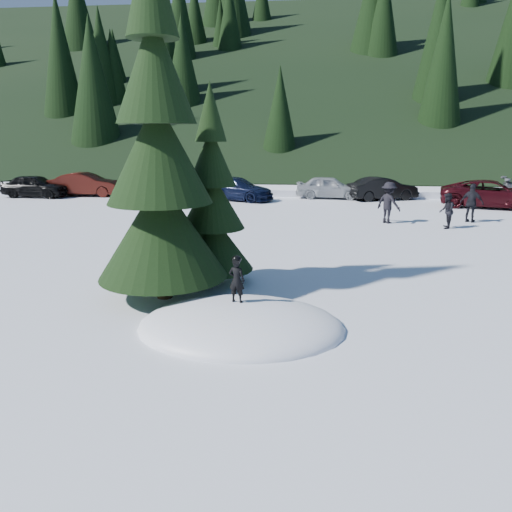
# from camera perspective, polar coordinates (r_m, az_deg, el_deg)

# --- Properties ---
(ground) EXTENTS (200.00, 200.00, 0.00)m
(ground) POSITION_cam_1_polar(r_m,az_deg,el_deg) (10.86, -1.73, -8.18)
(ground) COLOR white
(ground) RESTS_ON ground
(snow_mound) EXTENTS (4.48, 3.52, 0.96)m
(snow_mound) POSITION_cam_1_polar(r_m,az_deg,el_deg) (10.86, -1.73, -8.18)
(snow_mound) COLOR white
(snow_mound) RESTS_ON ground
(forest_hillside) EXTENTS (200.00, 60.00, 25.00)m
(forest_hillside) POSITION_cam_1_polar(r_m,az_deg,el_deg) (64.52, 5.12, 21.48)
(forest_hillside) COLOR black
(forest_hillside) RESTS_ON ground
(spruce_tall) EXTENTS (3.20, 3.20, 8.60)m
(spruce_tall) POSITION_cam_1_polar(r_m,az_deg,el_deg) (12.31, -11.05, 10.13)
(spruce_tall) COLOR black
(spruce_tall) RESTS_ON ground
(spruce_short) EXTENTS (2.20, 2.20, 5.37)m
(spruce_short) POSITION_cam_1_polar(r_m,az_deg,el_deg) (13.55, -5.02, 5.50)
(spruce_short) COLOR black
(spruce_short) RESTS_ON ground
(child_skier) EXTENTS (0.40, 0.31, 0.98)m
(child_skier) POSITION_cam_1_polar(r_m,az_deg,el_deg) (10.83, -2.22, -2.80)
(child_skier) COLOR black
(child_skier) RESTS_ON snow_mound
(adult_0) EXTENTS (0.74, 0.86, 1.54)m
(adult_0) POSITION_cam_1_polar(r_m,az_deg,el_deg) (23.16, 20.94, 4.85)
(adult_0) COLOR black
(adult_0) RESTS_ON ground
(adult_1) EXTENTS (1.11, 0.96, 1.79)m
(adult_1) POSITION_cam_1_polar(r_m,az_deg,el_deg) (25.18, 23.43, 5.58)
(adult_1) COLOR black
(adult_1) RESTS_ON ground
(adult_2) EXTENTS (1.35, 1.35, 1.88)m
(adult_2) POSITION_cam_1_polar(r_m,az_deg,el_deg) (23.70, 14.92, 5.91)
(adult_2) COLOR black
(adult_2) RESTS_ON ground
(car_0) EXTENTS (4.36, 2.00, 1.45)m
(car_0) POSITION_cam_1_polar(r_m,az_deg,el_deg) (35.11, -23.89, 7.34)
(car_0) COLOR black
(car_0) RESTS_ON ground
(car_1) EXTENTS (4.67, 1.88, 1.51)m
(car_1) POSITION_cam_1_polar(r_m,az_deg,el_deg) (34.57, -18.83, 7.75)
(car_1) COLOR #370F0A
(car_1) RESTS_ON ground
(car_2) EXTENTS (5.43, 3.46, 1.40)m
(car_2) POSITION_cam_1_polar(r_m,az_deg,el_deg) (31.00, -8.47, 7.59)
(car_2) COLOR #4D5055
(car_2) RESTS_ON ground
(car_3) EXTENTS (5.18, 3.59, 1.39)m
(car_3) POSITION_cam_1_polar(r_m,az_deg,el_deg) (30.81, -2.32, 7.69)
(car_3) COLOR black
(car_3) RESTS_ON ground
(car_4) EXTENTS (4.28, 2.08, 1.41)m
(car_4) POSITION_cam_1_polar(r_m,az_deg,el_deg) (31.91, 8.38, 7.79)
(car_4) COLOR #9B9FA3
(car_4) RESTS_ON ground
(car_5) EXTENTS (4.47, 2.88, 1.39)m
(car_5) POSITION_cam_1_polar(r_m,az_deg,el_deg) (31.83, 14.28, 7.48)
(car_5) COLOR black
(car_5) RESTS_ON ground
(car_6) EXTENTS (5.87, 3.86, 1.50)m
(car_6) POSITION_cam_1_polar(r_m,az_deg,el_deg) (30.59, 25.37, 6.41)
(car_6) COLOR black
(car_6) RESTS_ON ground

